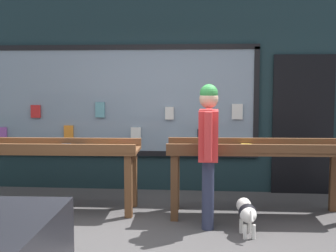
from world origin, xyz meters
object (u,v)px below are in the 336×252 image
object	(u,v)px
display_table_right	(257,156)
person_browsing	(208,144)
display_table_left	(53,155)
small_dog	(247,212)

from	to	relation	value
display_table_right	person_browsing	bearing A→B (deg)	-139.86
display_table_right	person_browsing	world-z (taller)	person_browsing
display_table_left	person_browsing	world-z (taller)	person_browsing
display_table_right	small_dog	distance (m)	0.93
person_browsing	small_dog	xyz separation A→B (m)	(0.43, -0.24, -0.72)
small_dog	person_browsing	bearing A→B (deg)	53.62
display_table_right	small_dog	size ratio (longest dim) A/B	4.24
display_table_left	display_table_right	distance (m)	2.65
display_table_left	small_dog	bearing A→B (deg)	-17.19
person_browsing	display_table_left	bearing A→B (deg)	76.10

